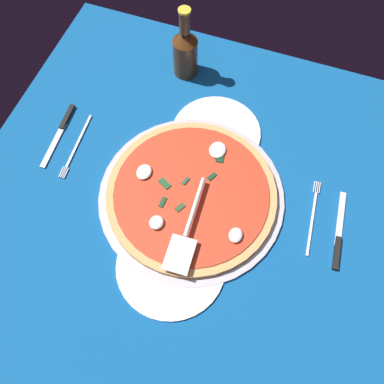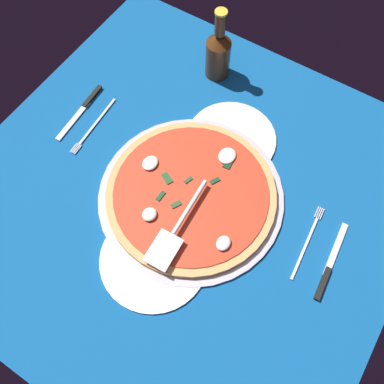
{
  "view_description": "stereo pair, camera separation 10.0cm",
  "coord_description": "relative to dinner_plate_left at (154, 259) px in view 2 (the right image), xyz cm",
  "views": [
    {
      "loc": [
        -41.27,
        -16.58,
        91.65
      ],
      "look_at": [
        0.44,
        -1.68,
        2.13
      ],
      "focal_mm": 39.91,
      "sensor_mm": 36.0,
      "label": 1
    },
    {
      "loc": [
        -36.88,
        -25.53,
        91.65
      ],
      "look_at": [
        0.44,
        -1.68,
        2.13
      ],
      "focal_mm": 39.91,
      "sensor_mm": 36.0,
      "label": 2
    }
  ],
  "objects": [
    {
      "name": "ground_plane",
      "position": [
        17.36,
        3.11,
        -0.9
      ],
      "size": [
        102.42,
        102.42,
        0.8
      ],
      "primitive_type": "cube",
      "color": "#0F4D8B"
    },
    {
      "name": "pizza_pan",
      "position": [
        17.81,
        1.44,
        0.06
      ],
      "size": [
        43.9,
        43.9,
        1.13
      ],
      "primitive_type": "cylinder",
      "color": "#B5B1BA",
      "rests_on": "ground_plane"
    },
    {
      "name": "dinner_plate_left",
      "position": [
        0.0,
        0.0,
        0.0
      ],
      "size": [
        24.11,
        24.11,
        1.0
      ],
      "primitive_type": "cylinder",
      "color": "white",
      "rests_on": "ground_plane"
    },
    {
      "name": "dinner_plate_right",
      "position": [
        36.59,
        1.58,
        0.0
      ],
      "size": [
        22.69,
        22.69,
        1.0
      ],
      "primitive_type": "cylinder",
      "color": "white",
      "rests_on": "ground_plane"
    },
    {
      "name": "pizza",
      "position": [
        17.8,
        1.46,
        1.49
      ],
      "size": [
        40.03,
        40.03,
        2.98
      ],
      "color": "tan",
      "rests_on": "pizza_pan"
    },
    {
      "name": "pizza_server",
      "position": [
        7.83,
        -1.08,
        3.94
      ],
      "size": [
        23.19,
        6.15,
        1.0
      ],
      "rotation": [
        0.0,
        0.0,
        3.2
      ],
      "color": "silver",
      "rests_on": "pizza"
    },
    {
      "name": "place_setting_near",
      "position": [
        20.33,
        -30.25,
        -0.14
      ],
      "size": [
        20.32,
        15.34,
        1.4
      ],
      "rotation": [
        0.0,
        0.0,
        0.09
      ],
      "color": "white",
      "rests_on": "ground_plane"
    },
    {
      "name": "place_setting_far",
      "position": [
        22.47,
        36.56,
        -0.15
      ],
      "size": [
        20.78,
        13.83,
        1.4
      ],
      "rotation": [
        0.0,
        0.0,
        3.21
      ],
      "color": "white",
      "rests_on": "ground_plane"
    },
    {
      "name": "beer_bottle",
      "position": [
        53.32,
        16.01,
        7.48
      ],
      "size": [
        6.61,
        6.61,
        21.13
      ],
      "color": "#4D2B12",
      "rests_on": "ground_plane"
    }
  ]
}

